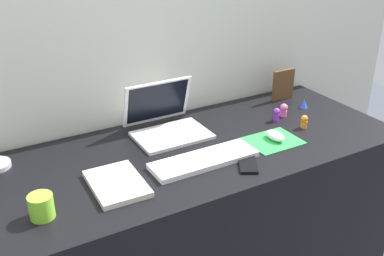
{
  "coord_description": "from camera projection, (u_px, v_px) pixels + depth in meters",
  "views": [
    {
      "loc": [
        -0.79,
        -1.37,
        1.58
      ],
      "look_at": [
        -0.01,
        0.0,
        0.83
      ],
      "focal_mm": 42.56,
      "sensor_mm": 36.0,
      "label": 1
    }
  ],
  "objects": [
    {
      "name": "back_wall",
      "position": [
        154.0,
        131.0,
        2.12
      ],
      "size": [
        2.89,
        0.05,
        1.31
      ],
      "primitive_type": "cube",
      "color": "beige",
      "rests_on": "ground_plane"
    },
    {
      "name": "desk",
      "position": [
        195.0,
        224.0,
        1.95
      ],
      "size": [
        1.69,
        0.68,
        0.74
      ],
      "primitive_type": "cube",
      "color": "black",
      "rests_on": "ground_plane"
    },
    {
      "name": "laptop",
      "position": [
        165.0,
        120.0,
        1.9
      ],
      "size": [
        0.3,
        0.27,
        0.21
      ],
      "color": "white",
      "rests_on": "desk"
    },
    {
      "name": "keyboard",
      "position": [
        204.0,
        160.0,
        1.68
      ],
      "size": [
        0.41,
        0.13,
        0.02
      ],
      "primitive_type": "cube",
      "color": "white",
      "rests_on": "desk"
    },
    {
      "name": "mousepad",
      "position": [
        273.0,
        141.0,
        1.84
      ],
      "size": [
        0.21,
        0.17,
        0.0
      ],
      "primitive_type": "cube",
      "color": "green",
      "rests_on": "desk"
    },
    {
      "name": "mouse",
      "position": [
        275.0,
        136.0,
        1.84
      ],
      "size": [
        0.06,
        0.1,
        0.03
      ],
      "primitive_type": "ellipsoid",
      "color": "white",
      "rests_on": "mousepad"
    },
    {
      "name": "cell_phone",
      "position": [
        248.0,
        164.0,
        1.66
      ],
      "size": [
        0.12,
        0.14,
        0.01
      ],
      "primitive_type": "cube",
      "rotation": [
        0.0,
        0.0,
        -0.52
      ],
      "color": "black",
      "rests_on": "desk"
    },
    {
      "name": "notebook_pad",
      "position": [
        117.0,
        184.0,
        1.53
      ],
      "size": [
        0.18,
        0.24,
        0.02
      ],
      "primitive_type": "cube",
      "rotation": [
        0.0,
        0.0,
        -0.03
      ],
      "color": "silver",
      "rests_on": "desk"
    },
    {
      "name": "picture_frame",
      "position": [
        283.0,
        85.0,
        2.22
      ],
      "size": [
        0.12,
        0.02,
        0.15
      ],
      "primitive_type": "cube",
      "color": "brown",
      "rests_on": "desk"
    },
    {
      "name": "coffee_mug",
      "position": [
        41.0,
        207.0,
        1.37
      ],
      "size": [
        0.08,
        0.08,
        0.08
      ],
      "primitive_type": "cylinder",
      "color": "#8CDB33",
      "rests_on": "desk"
    },
    {
      "name": "toy_figurine_pink",
      "position": [
        284.0,
        110.0,
        2.05
      ],
      "size": [
        0.03,
        0.03,
        0.06
      ],
      "color": "pink",
      "rests_on": "desk"
    },
    {
      "name": "toy_figurine_purple",
      "position": [
        276.0,
        114.0,
        2.01
      ],
      "size": [
        0.03,
        0.03,
        0.06
      ],
      "color": "purple",
      "rests_on": "desk"
    },
    {
      "name": "toy_figurine_blue",
      "position": [
        304.0,
        103.0,
        2.14
      ],
      "size": [
        0.04,
        0.04,
        0.04
      ],
      "primitive_type": "cone",
      "color": "blue",
      "rests_on": "desk"
    },
    {
      "name": "toy_figurine_orange",
      "position": [
        304.0,
        121.0,
        1.94
      ],
      "size": [
        0.03,
        0.03,
        0.06
      ],
      "color": "orange",
      "rests_on": "desk"
    }
  ]
}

